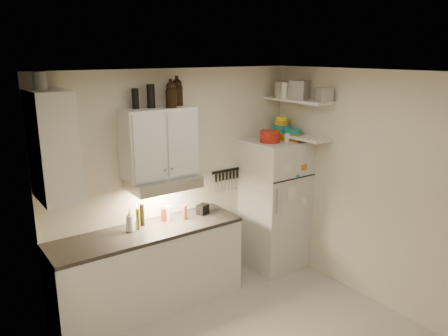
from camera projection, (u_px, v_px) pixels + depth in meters
ceiling at (262, 72)px, 3.62m from camera, size 3.20×3.00×0.02m
back_wall at (177, 181)px, 5.15m from camera, size 3.20×0.02×2.60m
left_wall at (83, 269)px, 3.05m from camera, size 0.02×3.00×2.60m
right_wall at (370, 188)px, 4.86m from camera, size 0.02×3.00×2.60m
base_cabinet at (149, 270)px, 4.81m from camera, size 2.10×0.60×0.88m
countertop at (147, 232)px, 4.70m from camera, size 2.10×0.62×0.04m
upper_cabinet at (159, 143)px, 4.71m from camera, size 0.80×0.33×0.75m
side_cabinet at (53, 146)px, 3.93m from camera, size 0.33×0.55×1.00m
range_hood at (163, 183)px, 4.77m from camera, size 0.76×0.46×0.12m
fridge at (275, 204)px, 5.69m from camera, size 0.70×0.68×1.70m
shelf_hi at (298, 100)px, 5.35m from camera, size 0.30×0.95×0.03m
shelf_lo at (296, 136)px, 5.46m from camera, size 0.30×0.95×0.03m
knife_strip at (226, 171)px, 5.51m from camera, size 0.42×0.02×0.03m
dutch_oven at (270, 136)px, 5.34m from camera, size 0.32×0.32×0.14m
book_stack at (293, 137)px, 5.47m from camera, size 0.26×0.29×0.08m
spice_jar at (287, 138)px, 5.38m from camera, size 0.08×0.08×0.10m
stock_pot at (285, 90)px, 5.49m from camera, size 0.34×0.34×0.20m
tin_a at (300, 90)px, 5.32m from camera, size 0.28×0.27×0.22m
tin_b at (324, 94)px, 5.05m from camera, size 0.20×0.20×0.16m
bowl_teal at (281, 128)px, 5.65m from camera, size 0.23×0.23×0.09m
bowl_orange at (281, 122)px, 5.62m from camera, size 0.19×0.19×0.06m
bowl_yellow at (282, 118)px, 5.61m from camera, size 0.14×0.14×0.05m
plates at (292, 131)px, 5.50m from camera, size 0.29×0.29×0.06m
growler_a at (171, 94)px, 4.58m from camera, size 0.15×0.15×0.28m
growler_b at (177, 92)px, 4.76m from camera, size 0.17×0.17×0.30m
thermos_a at (151, 96)px, 4.57m from camera, size 0.11×0.11×0.25m
thermos_b at (135, 99)px, 4.51m from camera, size 0.09×0.09×0.21m
side_jar at (40, 80)px, 3.84m from camera, size 0.14×0.14×0.16m
soap_bottle at (130, 219)px, 4.62m from camera, size 0.12×0.13×0.28m
pepper_mill at (185, 212)px, 4.97m from camera, size 0.06×0.06×0.17m
oil_bottle at (138, 219)px, 4.68m from camera, size 0.05×0.05×0.24m
vinegar_bottle at (142, 215)px, 4.78m from camera, size 0.07×0.07×0.25m
clear_bottle at (169, 214)px, 4.91m from camera, size 0.08×0.08×0.18m
red_jar at (164, 214)px, 4.94m from camera, size 0.08×0.08×0.15m
caddy at (203, 209)px, 5.14m from camera, size 0.16×0.14×0.12m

